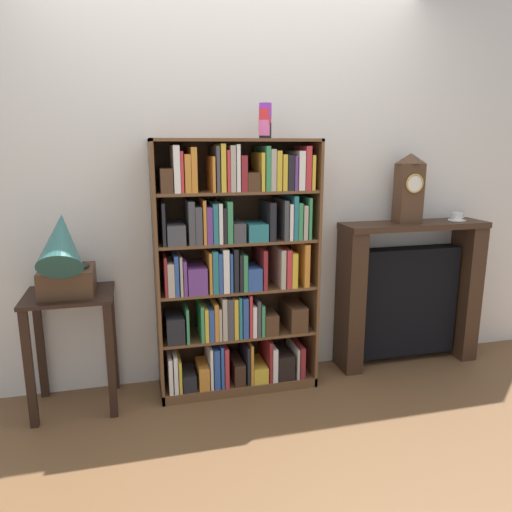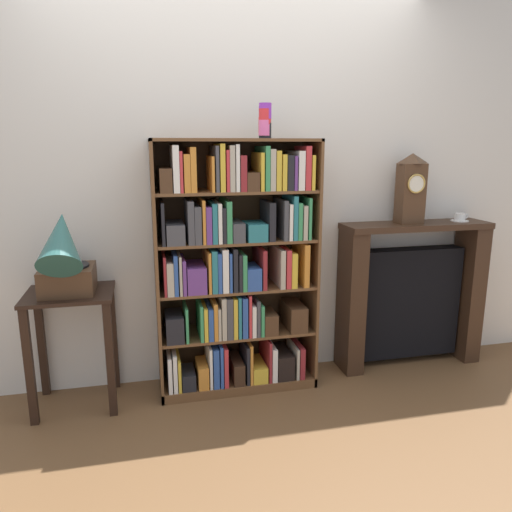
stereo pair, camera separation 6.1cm
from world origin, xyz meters
The scene contains 9 objects.
ground_plane centered at (0.00, 0.00, -0.01)m, with size 7.76×6.40×0.02m, color brown.
wall_back centered at (0.14, 0.28, 1.30)m, with size 4.76×0.08×2.60m, color silver.
bookshelf centered at (-0.01, 0.05, 0.77)m, with size 1.00×0.35×1.58m.
cup_stack centered at (0.17, 0.01, 1.68)m, with size 0.08×0.08×0.20m.
side_table_left centered at (-0.99, 0.03, 0.51)m, with size 0.49×0.42×0.71m.
gramophone centered at (-0.99, -0.04, 0.94)m, with size 0.29×0.47×0.54m.
fireplace_mantel centered at (1.27, 0.12, 0.51)m, with size 1.03×0.27×1.03m.
mantel_clock centered at (1.20, 0.10, 1.26)m, with size 0.17×0.13×0.47m.
teacup_with_saucer centered at (1.60, 0.10, 1.05)m, with size 0.12×0.12×0.06m.
Camera 2 is at (-0.54, -2.83, 1.54)m, focal length 33.91 mm.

